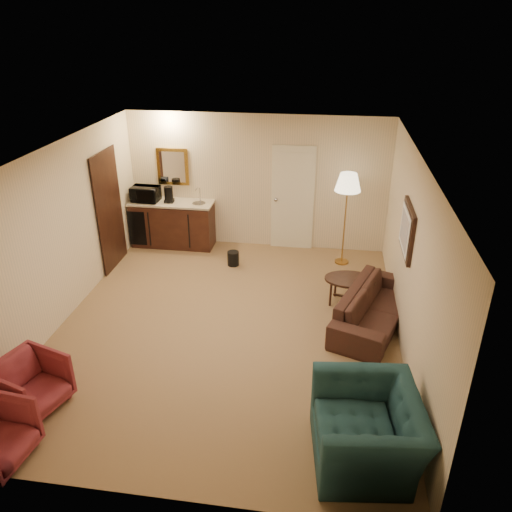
{
  "coord_description": "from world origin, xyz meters",
  "views": [
    {
      "loc": [
        1.33,
        -6.14,
        4.23
      ],
      "look_at": [
        0.35,
        0.5,
        0.95
      ],
      "focal_mm": 35.0,
      "sensor_mm": 36.0,
      "label": 1
    }
  ],
  "objects": [
    {
      "name": "waste_bin",
      "position": [
        -0.3,
        2.0,
        0.13
      ],
      "size": [
        0.23,
        0.23,
        0.27
      ],
      "primitive_type": "cylinder",
      "rotation": [
        0.0,
        0.0,
        -0.06
      ],
      "color": "black",
      "rests_on": "ground"
    },
    {
      "name": "ground",
      "position": [
        0.0,
        0.0,
        0.0
      ],
      "size": [
        6.0,
        6.0,
        0.0
      ],
      "primitive_type": "plane",
      "color": "#94744B",
      "rests_on": "ground"
    },
    {
      "name": "teal_armchair",
      "position": [
        1.9,
        -2.2,
        0.53
      ],
      "size": [
        0.93,
        1.29,
        1.05
      ],
      "primitive_type": "imported",
      "rotation": [
        0.0,
        0.0,
        -1.45
      ],
      "color": "#1C4346",
      "rests_on": "ground"
    },
    {
      "name": "coffee_maker",
      "position": [
        -1.68,
        2.68,
        1.08
      ],
      "size": [
        0.18,
        0.18,
        0.32
      ],
      "primitive_type": "cylinder",
      "rotation": [
        0.0,
        0.0,
        0.09
      ],
      "color": "black",
      "rests_on": "wetbar_cabinet"
    },
    {
      "name": "sofa",
      "position": [
        2.15,
        0.39,
        0.39
      ],
      "size": [
        1.23,
        2.06,
        0.78
      ],
      "primitive_type": "imported",
      "rotation": [
        0.0,
        0.0,
        1.22
      ],
      "color": "black",
      "rests_on": "ground"
    },
    {
      "name": "floor_lamp",
      "position": [
        1.7,
        2.4,
        0.87
      ],
      "size": [
        0.61,
        0.61,
        1.74
      ],
      "primitive_type": "cube",
      "rotation": [
        0.0,
        0.0,
        0.43
      ],
      "color": "#AE803A",
      "rests_on": "ground"
    },
    {
      "name": "rose_chair_near",
      "position": [
        -1.94,
        -2.0,
        0.36
      ],
      "size": [
        0.84,
        0.87,
        0.72
      ],
      "primitive_type": "imported",
      "rotation": [
        0.0,
        0.0,
        1.26
      ],
      "color": "maroon",
      "rests_on": "ground"
    },
    {
      "name": "room_walls",
      "position": [
        -0.1,
        0.77,
        1.72
      ],
      "size": [
        5.02,
        6.01,
        2.61
      ],
      "color": "beige",
      "rests_on": "ground"
    },
    {
      "name": "microwave",
      "position": [
        -2.15,
        2.68,
        1.1
      ],
      "size": [
        0.54,
        0.31,
        0.36
      ],
      "primitive_type": "imported",
      "rotation": [
        0.0,
        0.0,
        -0.04
      ],
      "color": "black",
      "rests_on": "wetbar_cabinet"
    },
    {
      "name": "coffee_table",
      "position": [
        1.8,
        0.91,
        0.23
      ],
      "size": [
        0.92,
        0.73,
        0.47
      ],
      "primitive_type": "cube",
      "rotation": [
        0.0,
        0.0,
        -0.24
      ],
      "color": "black",
      "rests_on": "ground"
    },
    {
      "name": "wetbar_cabinet",
      "position": [
        -1.65,
        2.72,
        0.46
      ],
      "size": [
        1.64,
        0.58,
        0.92
      ],
      "primitive_type": "cube",
      "color": "#3D1F13",
      "rests_on": "ground"
    }
  ]
}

